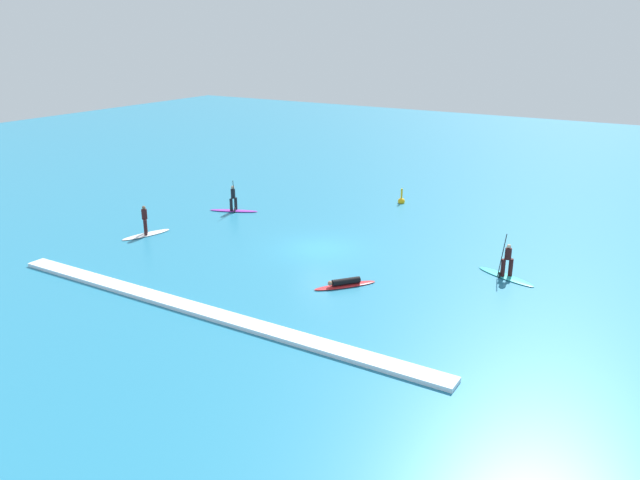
{
  "coord_description": "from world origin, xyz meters",
  "views": [
    {
      "loc": [
        17.1,
        -28.13,
        11.68
      ],
      "look_at": [
        0.0,
        0.0,
        0.5
      ],
      "focal_mm": 35.35,
      "sensor_mm": 36.0,
      "label": 1
    }
  ],
  "objects_px": {
    "surfer_on_teal_board": "(506,269)",
    "marker_buoy": "(401,201)",
    "surfer_on_purple_board": "(234,205)",
    "surfer_on_red_board": "(345,284)",
    "surfer_on_white_board": "(146,228)"
  },
  "relations": [
    {
      "from": "surfer_on_purple_board",
      "to": "surfer_on_teal_board",
      "type": "xyz_separation_m",
      "value": [
        18.77,
        -2.22,
        0.01
      ]
    },
    {
      "from": "surfer_on_teal_board",
      "to": "marker_buoy",
      "type": "height_order",
      "value": "surfer_on_teal_board"
    },
    {
      "from": "surfer_on_white_board",
      "to": "surfer_on_teal_board",
      "type": "relative_size",
      "value": 0.96
    },
    {
      "from": "surfer_on_red_board",
      "to": "surfer_on_teal_board",
      "type": "xyz_separation_m",
      "value": [
        6.2,
        5.11,
        0.28
      ]
    },
    {
      "from": "surfer_on_white_board",
      "to": "marker_buoy",
      "type": "distance_m",
      "value": 17.48
    },
    {
      "from": "surfer_on_white_board",
      "to": "surfer_on_purple_board",
      "type": "xyz_separation_m",
      "value": [
        1.24,
        6.67,
        -0.02
      ]
    },
    {
      "from": "surfer_on_teal_board",
      "to": "marker_buoy",
      "type": "bearing_deg",
      "value": -22.54
    },
    {
      "from": "marker_buoy",
      "to": "surfer_on_teal_board",
      "type": "bearing_deg",
      "value": -44.59
    },
    {
      "from": "surfer_on_purple_board",
      "to": "surfer_on_teal_board",
      "type": "distance_m",
      "value": 18.9
    },
    {
      "from": "surfer_on_white_board",
      "to": "marker_buoy",
      "type": "bearing_deg",
      "value": -18.99
    },
    {
      "from": "surfer_on_white_board",
      "to": "surfer_on_teal_board",
      "type": "bearing_deg",
      "value": -61.87
    },
    {
      "from": "surfer_on_red_board",
      "to": "surfer_on_white_board",
      "type": "bearing_deg",
      "value": -53.84
    },
    {
      "from": "surfer_on_white_board",
      "to": "surfer_on_red_board",
      "type": "xyz_separation_m",
      "value": [
        13.81,
        -0.66,
        -0.3
      ]
    },
    {
      "from": "marker_buoy",
      "to": "surfer_on_purple_board",
      "type": "bearing_deg",
      "value": -138.39
    },
    {
      "from": "surfer_on_purple_board",
      "to": "marker_buoy",
      "type": "xyz_separation_m",
      "value": [
        8.69,
        7.72,
        -0.24
      ]
    }
  ]
}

